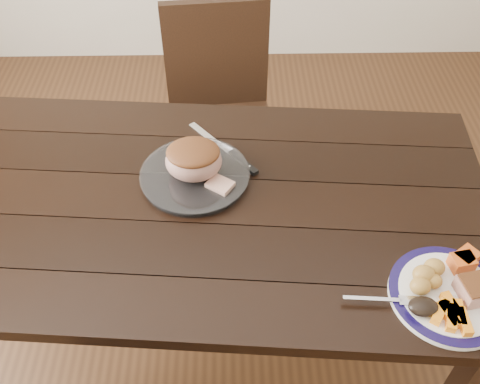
{
  "coord_description": "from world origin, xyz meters",
  "views": [
    {
      "loc": [
        0.06,
        -1.05,
        1.86
      ],
      "look_at": [
        0.08,
        -0.02,
        0.8
      ],
      "focal_mm": 40.0,
      "sensor_mm": 36.0,
      "label": 1
    }
  ],
  "objects_px": {
    "serving_platter": "(195,176)",
    "roast_joint": "(194,161)",
    "dining_table": "(213,221)",
    "dinner_plate": "(448,295)",
    "carving_knife": "(235,157)",
    "pork_slice": "(479,289)",
    "fork": "(386,300)",
    "chair_far": "(220,107)"
  },
  "relations": [
    {
      "from": "fork",
      "to": "chair_far",
      "type": "bearing_deg",
      "value": 114.95
    },
    {
      "from": "roast_joint",
      "to": "carving_knife",
      "type": "relative_size",
      "value": 0.63
    },
    {
      "from": "dinner_plate",
      "to": "carving_knife",
      "type": "bearing_deg",
      "value": 134.93
    },
    {
      "from": "dining_table",
      "to": "fork",
      "type": "height_order",
      "value": "fork"
    },
    {
      "from": "fork",
      "to": "carving_knife",
      "type": "relative_size",
      "value": 0.69
    },
    {
      "from": "chair_far",
      "to": "roast_joint",
      "type": "bearing_deg",
      "value": 78.59
    },
    {
      "from": "dining_table",
      "to": "fork",
      "type": "relative_size",
      "value": 9.34
    },
    {
      "from": "serving_platter",
      "to": "roast_joint",
      "type": "relative_size",
      "value": 1.92
    },
    {
      "from": "serving_platter",
      "to": "roast_joint",
      "type": "xyz_separation_m",
      "value": [
        0.0,
        0.0,
        0.06
      ]
    },
    {
      "from": "chair_far",
      "to": "dinner_plate",
      "type": "relative_size",
      "value": 3.25
    },
    {
      "from": "serving_platter",
      "to": "roast_joint",
      "type": "distance_m",
      "value": 0.06
    },
    {
      "from": "serving_platter",
      "to": "carving_knife",
      "type": "xyz_separation_m",
      "value": [
        0.12,
        0.09,
        -0.0
      ]
    },
    {
      "from": "serving_platter",
      "to": "fork",
      "type": "relative_size",
      "value": 1.77
    },
    {
      "from": "roast_joint",
      "to": "carving_knife",
      "type": "xyz_separation_m",
      "value": [
        0.12,
        0.09,
        -0.06
      ]
    },
    {
      "from": "chair_far",
      "to": "fork",
      "type": "height_order",
      "value": "chair_far"
    },
    {
      "from": "dining_table",
      "to": "fork",
      "type": "xyz_separation_m",
      "value": [
        0.42,
        -0.35,
        0.11
      ]
    },
    {
      "from": "dining_table",
      "to": "dinner_plate",
      "type": "xyz_separation_m",
      "value": [
        0.58,
        -0.34,
        0.1
      ]
    },
    {
      "from": "roast_joint",
      "to": "carving_knife",
      "type": "distance_m",
      "value": 0.16
    },
    {
      "from": "dining_table",
      "to": "carving_knife",
      "type": "bearing_deg",
      "value": 69.0
    },
    {
      "from": "chair_far",
      "to": "pork_slice",
      "type": "height_order",
      "value": "chair_far"
    },
    {
      "from": "dinner_plate",
      "to": "pork_slice",
      "type": "xyz_separation_m",
      "value": [
        0.06,
        -0.01,
        0.03
      ]
    },
    {
      "from": "dining_table",
      "to": "dinner_plate",
      "type": "relative_size",
      "value": 5.83
    },
    {
      "from": "roast_joint",
      "to": "pork_slice",
      "type": "bearing_deg",
      "value": -31.9
    },
    {
      "from": "dining_table",
      "to": "roast_joint",
      "type": "distance_m",
      "value": 0.19
    },
    {
      "from": "dinner_plate",
      "to": "chair_far",
      "type": "bearing_deg",
      "value": 117.72
    },
    {
      "from": "dinner_plate",
      "to": "serving_platter",
      "type": "bearing_deg",
      "value": 145.91
    },
    {
      "from": "chair_far",
      "to": "dinner_plate",
      "type": "distance_m",
      "value": 1.24
    },
    {
      "from": "serving_platter",
      "to": "pork_slice",
      "type": "bearing_deg",
      "value": -31.9
    },
    {
      "from": "pork_slice",
      "to": "chair_far",
      "type": "bearing_deg",
      "value": 120.19
    },
    {
      "from": "pork_slice",
      "to": "fork",
      "type": "bearing_deg",
      "value": -176.82
    },
    {
      "from": "serving_platter",
      "to": "dining_table",
      "type": "bearing_deg",
      "value": -59.96
    },
    {
      "from": "dining_table",
      "to": "serving_platter",
      "type": "relative_size",
      "value": 5.29
    },
    {
      "from": "dining_table",
      "to": "pork_slice",
      "type": "bearing_deg",
      "value": -28.12
    },
    {
      "from": "pork_slice",
      "to": "dinner_plate",
      "type": "bearing_deg",
      "value": 175.24
    },
    {
      "from": "dinner_plate",
      "to": "roast_joint",
      "type": "relative_size",
      "value": 1.74
    },
    {
      "from": "pork_slice",
      "to": "carving_knife",
      "type": "bearing_deg",
      "value": 137.99
    },
    {
      "from": "dinner_plate",
      "to": "roast_joint",
      "type": "xyz_separation_m",
      "value": [
        -0.63,
        0.43,
        0.06
      ]
    },
    {
      "from": "serving_platter",
      "to": "fork",
      "type": "xyz_separation_m",
      "value": [
        0.47,
        -0.44,
        0.01
      ]
    },
    {
      "from": "pork_slice",
      "to": "carving_knife",
      "type": "relative_size",
      "value": 0.37
    },
    {
      "from": "dining_table",
      "to": "carving_knife",
      "type": "xyz_separation_m",
      "value": [
        0.07,
        0.17,
        0.1
      ]
    },
    {
      "from": "pork_slice",
      "to": "roast_joint",
      "type": "distance_m",
      "value": 0.82
    },
    {
      "from": "carving_knife",
      "to": "dinner_plate",
      "type": "bearing_deg",
      "value": 5.42
    }
  ]
}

